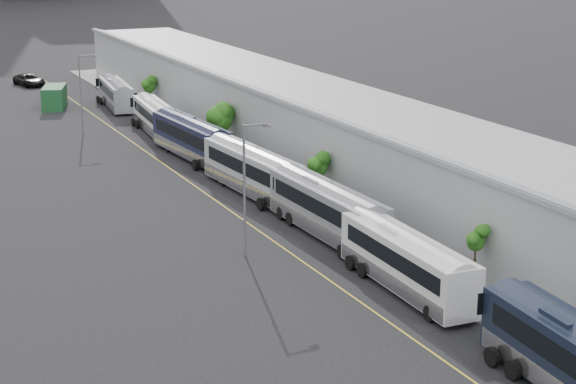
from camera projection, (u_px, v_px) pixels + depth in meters
sidewalk at (354, 200)px, 80.74m from camera, size 10.00×170.00×0.12m
lane_line at (238, 216)px, 76.50m from camera, size 0.12×160.00×0.02m
depot at (396, 156)px, 81.45m from camera, size 12.45×160.40×7.20m
bus_2 at (407, 267)px, 60.33m from camera, size 3.01×13.19×3.84m
bus_3 at (327, 214)px, 71.15m from camera, size 3.15×13.95×4.06m
bus_4 at (252, 174)px, 82.57m from camera, size 3.74×14.06×4.06m
bus_5 at (191, 141)px, 95.39m from camera, size 3.69×13.86×4.01m
bus_6 at (155, 119)px, 107.27m from camera, size 3.54×12.47×3.60m
bus_7 at (116, 96)px, 121.84m from camera, size 3.63×12.37×3.56m
tree_1 at (476, 241)px, 60.49m from camera, size 1.17×1.17×3.85m
tree_2 at (318, 165)px, 79.35m from camera, size 1.66×1.66×4.16m
tree_3 at (219, 115)px, 97.58m from camera, size 2.74×2.74×5.17m
tree_4 at (149, 84)px, 120.86m from camera, size 1.65×1.65×3.98m
street_lamp_near at (247, 182)px, 65.88m from camera, size 2.04×0.22×9.38m
street_lamp_far at (82, 89)px, 105.79m from camera, size 2.04×0.22×8.75m
shipping_container at (54, 97)px, 121.79m from camera, size 4.34×6.50×2.82m
suv at (29, 80)px, 139.14m from camera, size 4.13×6.70×1.73m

